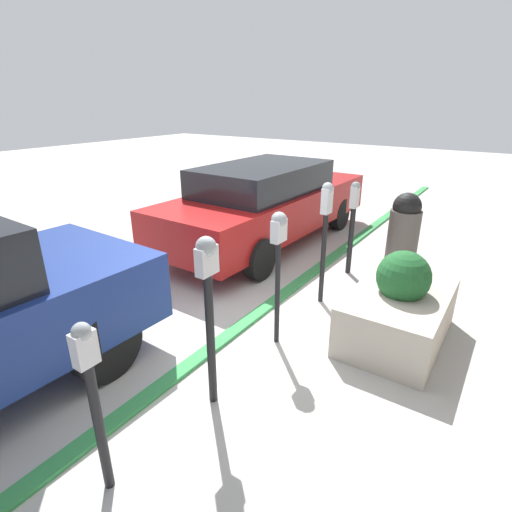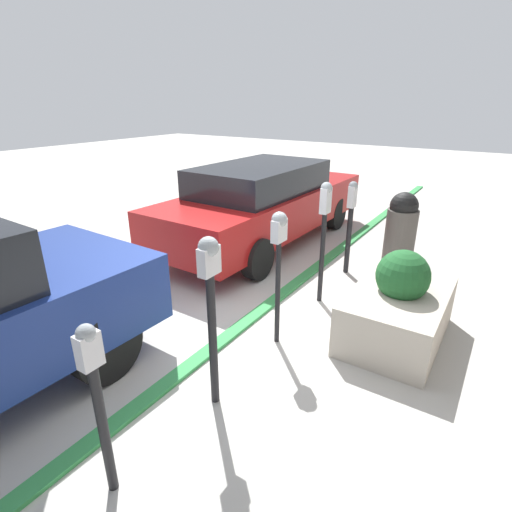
% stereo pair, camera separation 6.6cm
% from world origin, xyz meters
% --- Properties ---
extents(ground_plane, '(40.00, 40.00, 0.00)m').
position_xyz_m(ground_plane, '(0.00, 0.00, 0.00)').
color(ground_plane, '#ADAAA3').
extents(curb_strip, '(19.00, 0.16, 0.04)m').
position_xyz_m(curb_strip, '(0.00, 0.08, 0.02)').
color(curb_strip, '#338C47').
rests_on(curb_strip, ground_plane).
extents(parking_meter_nearest, '(0.14, 0.12, 1.32)m').
position_xyz_m(parking_meter_nearest, '(-2.21, -0.37, 0.85)').
color(parking_meter_nearest, black).
rests_on(parking_meter_nearest, ground_plane).
extents(parking_meter_second, '(0.19, 0.16, 1.56)m').
position_xyz_m(parking_meter_second, '(-1.14, -0.43, 1.07)').
color(parking_meter_second, black).
rests_on(parking_meter_second, ground_plane).
extents(parking_meter_middle, '(0.19, 0.16, 1.50)m').
position_xyz_m(parking_meter_middle, '(-0.03, -0.42, 1.12)').
color(parking_meter_middle, black).
rests_on(parking_meter_middle, ground_plane).
extents(parking_meter_fourth, '(0.16, 0.14, 1.60)m').
position_xyz_m(parking_meter_fourth, '(1.11, -0.41, 1.11)').
color(parking_meter_fourth, black).
rests_on(parking_meter_fourth, ground_plane).
extents(parking_meter_farthest, '(0.16, 0.13, 1.42)m').
position_xyz_m(parking_meter_farthest, '(2.21, -0.36, 0.90)').
color(parking_meter_farthest, black).
rests_on(parking_meter_farthest, ground_plane).
extents(planter_box, '(1.51, 0.96, 1.05)m').
position_xyz_m(planter_box, '(0.77, -1.50, 0.38)').
color(planter_box, '#B2A899').
rests_on(planter_box, ground_plane).
extents(parked_car_middle, '(4.82, 1.82, 1.46)m').
position_xyz_m(parked_car_middle, '(2.70, 1.45, 0.77)').
color(parked_car_middle, maroon).
rests_on(parked_car_middle, ground_plane).
extents(trash_bin, '(0.48, 0.48, 1.20)m').
position_xyz_m(trash_bin, '(2.92, -0.95, 0.61)').
color(trash_bin, '#514C47').
rests_on(trash_bin, ground_plane).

